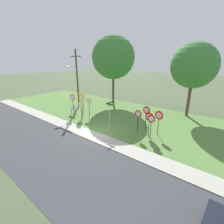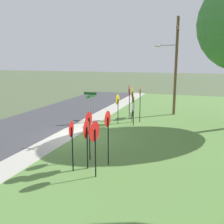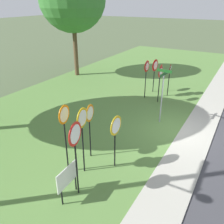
{
  "view_description": "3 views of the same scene",
  "coord_description": "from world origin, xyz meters",
  "px_view_note": "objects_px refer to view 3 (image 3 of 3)",
  "views": [
    {
      "loc": [
        10.18,
        -10.4,
        6.95
      ],
      "look_at": [
        -0.02,
        2.41,
        1.55
      ],
      "focal_mm": 25.56,
      "sensor_mm": 36.0,
      "label": 1
    },
    {
      "loc": [
        14.19,
        7.19,
        4.89
      ],
      "look_at": [
        -1.32,
        1.95,
        1.51
      ],
      "focal_mm": 41.33,
      "sensor_mm": 36.0,
      "label": 2
    },
    {
      "loc": [
        -10.87,
        -2.31,
        6.18
      ],
      "look_at": [
        -1.6,
        3.04,
        1.11
      ],
      "focal_mm": 38.19,
      "sensor_mm": 36.0,
      "label": 3
    }
  ],
  "objects_px": {
    "stop_sign_near_right": "(82,127)",
    "stop_sign_far_center": "(90,120)",
    "stop_sign_far_right": "(75,143)",
    "notice_board": "(68,177)",
    "street_name_post": "(162,92)",
    "stop_sign_near_left": "(116,131)",
    "yield_sign_near_right": "(161,73)",
    "stop_sign_far_left": "(65,125)",
    "yield_sign_center": "(170,72)",
    "yield_sign_far_right": "(155,68)",
    "yield_sign_far_left": "(147,70)",
    "yield_sign_near_left": "(160,76)"
  },
  "relations": [
    {
      "from": "stop_sign_near_right",
      "to": "stop_sign_far_center",
      "type": "distance_m",
      "value": 1.04
    },
    {
      "from": "stop_sign_far_center",
      "to": "stop_sign_far_right",
      "type": "xyz_separation_m",
      "value": [
        -2.01,
        -0.87,
        0.3
      ]
    },
    {
      "from": "notice_board",
      "to": "street_name_post",
      "type": "bearing_deg",
      "value": -9.18
    },
    {
      "from": "stop_sign_near_left",
      "to": "yield_sign_near_right",
      "type": "distance_m",
      "value": 8.35
    },
    {
      "from": "stop_sign_near_left",
      "to": "stop_sign_far_left",
      "type": "distance_m",
      "value": 1.91
    },
    {
      "from": "stop_sign_near_right",
      "to": "yield_sign_center",
      "type": "bearing_deg",
      "value": -9.53
    },
    {
      "from": "yield_sign_near_right",
      "to": "yield_sign_far_right",
      "type": "bearing_deg",
      "value": 40.65
    },
    {
      "from": "yield_sign_center",
      "to": "notice_board",
      "type": "bearing_deg",
      "value": 170.78
    },
    {
      "from": "yield_sign_far_left",
      "to": "yield_sign_far_right",
      "type": "relative_size",
      "value": 1.08
    },
    {
      "from": "yield_sign_far_right",
      "to": "yield_sign_near_left",
      "type": "bearing_deg",
      "value": -142.3
    },
    {
      "from": "stop_sign_far_left",
      "to": "yield_sign_center",
      "type": "relative_size",
      "value": 1.26
    },
    {
      "from": "stop_sign_near_right",
      "to": "yield_sign_center",
      "type": "xyz_separation_m",
      "value": [
        9.57,
        -0.24,
        -0.33
      ]
    },
    {
      "from": "yield_sign_near_right",
      "to": "yield_sign_far_right",
      "type": "xyz_separation_m",
      "value": [
        0.64,
        0.66,
        0.11
      ]
    },
    {
      "from": "stop_sign_far_right",
      "to": "yield_sign_far_right",
      "type": "height_order",
      "value": "stop_sign_far_right"
    },
    {
      "from": "yield_sign_far_right",
      "to": "notice_board",
      "type": "height_order",
      "value": "yield_sign_far_right"
    },
    {
      "from": "stop_sign_far_left",
      "to": "stop_sign_near_left",
      "type": "bearing_deg",
      "value": -60.18
    },
    {
      "from": "stop_sign_far_right",
      "to": "street_name_post",
      "type": "xyz_separation_m",
      "value": [
        6.54,
        -0.59,
        -0.29
      ]
    },
    {
      "from": "stop_sign_near_right",
      "to": "stop_sign_far_left",
      "type": "relative_size",
      "value": 0.96
    },
    {
      "from": "stop_sign_near_left",
      "to": "yield_sign_center",
      "type": "relative_size",
      "value": 1.0
    },
    {
      "from": "stop_sign_far_right",
      "to": "yield_sign_near_right",
      "type": "height_order",
      "value": "stop_sign_far_right"
    },
    {
      "from": "stop_sign_far_left",
      "to": "yield_sign_near_left",
      "type": "relative_size",
      "value": 1.19
    },
    {
      "from": "stop_sign_near_left",
      "to": "yield_sign_near_right",
      "type": "bearing_deg",
      "value": 8.79
    },
    {
      "from": "street_name_post",
      "to": "yield_sign_near_right",
      "type": "bearing_deg",
      "value": 25.96
    },
    {
      "from": "yield_sign_center",
      "to": "stop_sign_near_left",
      "type": "bearing_deg",
      "value": 174.53
    },
    {
      "from": "stop_sign_far_center",
      "to": "yield_sign_center",
      "type": "relative_size",
      "value": 1.07
    },
    {
      "from": "stop_sign_near_left",
      "to": "stop_sign_far_right",
      "type": "distance_m",
      "value": 2.01
    },
    {
      "from": "yield_sign_far_right",
      "to": "yield_sign_near_right",
      "type": "bearing_deg",
      "value": -127.38
    },
    {
      "from": "stop_sign_near_left",
      "to": "yield_sign_near_left",
      "type": "bearing_deg",
      "value": 7.36
    },
    {
      "from": "stop_sign_far_left",
      "to": "yield_sign_far_left",
      "type": "bearing_deg",
      "value": -6.97
    },
    {
      "from": "stop_sign_far_center",
      "to": "yield_sign_center",
      "type": "bearing_deg",
      "value": -14.03
    },
    {
      "from": "stop_sign_far_right",
      "to": "notice_board",
      "type": "bearing_deg",
      "value": 138.67
    },
    {
      "from": "stop_sign_near_left",
      "to": "stop_sign_near_right",
      "type": "relative_size",
      "value": 0.83
    },
    {
      "from": "stop_sign_far_right",
      "to": "yield_sign_center",
      "type": "height_order",
      "value": "stop_sign_far_right"
    },
    {
      "from": "stop_sign_near_left",
      "to": "yield_sign_near_right",
      "type": "height_order",
      "value": "stop_sign_near_left"
    },
    {
      "from": "yield_sign_near_right",
      "to": "yield_sign_far_right",
      "type": "relative_size",
      "value": 0.94
    },
    {
      "from": "stop_sign_far_right",
      "to": "yield_sign_far_left",
      "type": "height_order",
      "value": "stop_sign_far_right"
    },
    {
      "from": "stop_sign_far_right",
      "to": "yield_sign_far_left",
      "type": "bearing_deg",
      "value": -0.93
    },
    {
      "from": "stop_sign_far_left",
      "to": "notice_board",
      "type": "xyz_separation_m",
      "value": [
        -1.04,
        -0.88,
        -1.22
      ]
    },
    {
      "from": "stop_sign_far_center",
      "to": "yield_sign_far_right",
      "type": "bearing_deg",
      "value": -6.41
    },
    {
      "from": "yield_sign_center",
      "to": "street_name_post",
      "type": "relative_size",
      "value": 0.76
    },
    {
      "from": "stop_sign_near_left",
      "to": "stop_sign_near_right",
      "type": "xyz_separation_m",
      "value": [
        -0.87,
        0.88,
        0.36
      ]
    },
    {
      "from": "stop_sign_near_left",
      "to": "stop_sign_near_right",
      "type": "distance_m",
      "value": 1.29
    },
    {
      "from": "yield_sign_near_right",
      "to": "yield_sign_center",
      "type": "bearing_deg",
      "value": -54.56
    },
    {
      "from": "stop_sign_far_left",
      "to": "yield_sign_near_right",
      "type": "height_order",
      "value": "stop_sign_far_left"
    },
    {
      "from": "stop_sign_near_right",
      "to": "yield_sign_far_right",
      "type": "distance_m",
      "value": 9.83
    },
    {
      "from": "stop_sign_near_right",
      "to": "yield_sign_far_left",
      "type": "distance_m",
      "value": 8.49
    },
    {
      "from": "stop_sign_far_right",
      "to": "yield_sign_near_left",
      "type": "height_order",
      "value": "stop_sign_far_right"
    },
    {
      "from": "yield_sign_far_left",
      "to": "yield_sign_center",
      "type": "bearing_deg",
      "value": -45.34
    },
    {
      "from": "stop_sign_near_right",
      "to": "notice_board",
      "type": "height_order",
      "value": "stop_sign_near_right"
    },
    {
      "from": "yield_sign_near_left",
      "to": "yield_sign_far_right",
      "type": "xyz_separation_m",
      "value": [
        1.65,
        0.98,
        -0.0
      ]
    }
  ]
}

